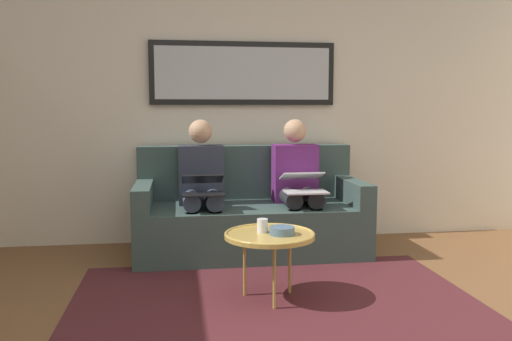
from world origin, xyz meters
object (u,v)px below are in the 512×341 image
at_px(bowl, 282,231).
at_px(person_right, 202,183).
at_px(laptop_silver, 304,183).
at_px(person_left, 297,181).
at_px(laptop_black, 203,186).
at_px(framed_mirror, 243,73).
at_px(couch, 249,215).
at_px(coffee_table, 270,236).
at_px(cup, 262,226).

distance_m(bowl, person_right, 1.27).
height_order(bowl, laptop_silver, laptop_silver).
distance_m(person_left, laptop_black, 0.85).
bearing_deg(laptop_black, laptop_silver, -179.99).
height_order(bowl, person_right, person_right).
distance_m(framed_mirror, person_left, 1.12).
bearing_deg(laptop_black, couch, -143.28).
height_order(person_left, person_right, same).
height_order(person_right, laptop_black, person_right).
bearing_deg(laptop_black, bowl, 115.71).
xyz_separation_m(coffee_table, person_left, (-0.44, -1.15, 0.19)).
relative_size(person_right, laptop_black, 3.24).
relative_size(cup, person_left, 0.08).
distance_m(framed_mirror, laptop_black, 1.23).
bearing_deg(bowl, laptop_black, -64.29).
bearing_deg(person_right, couch, -170.53).
xyz_separation_m(framed_mirror, person_right, (0.41, 0.46, -0.94)).
height_order(cup, person_left, person_left).
distance_m(couch, laptop_black, 0.60).
relative_size(cup, person_right, 0.08).
distance_m(couch, person_right, 0.51).
bearing_deg(laptop_black, person_left, -163.85).
bearing_deg(laptop_silver, couch, -36.70).
relative_size(bowl, laptop_silver, 0.44).
xyz_separation_m(cup, person_right, (0.34, -1.11, 0.13)).
relative_size(framed_mirror, laptop_silver, 4.58).
relative_size(framed_mirror, bowl, 10.48).
bearing_deg(framed_mirror, person_left, 131.84).
height_order(cup, laptop_black, laptop_black).
xyz_separation_m(framed_mirror, laptop_black, (0.41, 0.69, -0.93)).
relative_size(cup, laptop_silver, 0.24).
bearing_deg(cup, laptop_black, -68.67).
distance_m(couch, framed_mirror, 1.30).
height_order(couch, coffee_table, couch).
bearing_deg(cup, person_left, -113.37).
distance_m(framed_mirror, laptop_silver, 1.22).
bearing_deg(couch, person_right, 9.47).
bearing_deg(coffee_table, person_left, -110.88).
height_order(coffee_table, person_left, person_left).
bearing_deg(couch, person_left, 170.53).
bearing_deg(couch, laptop_silver, 143.30).
bearing_deg(bowl, laptop_silver, -111.06).
bearing_deg(couch, laptop_black, 36.72).
bearing_deg(laptop_black, person_right, -90.00).
distance_m(cup, laptop_silver, 1.00).
bearing_deg(bowl, coffee_table, -23.40).
relative_size(coffee_table, cup, 6.47).
relative_size(coffee_table, person_right, 0.51).
xyz_separation_m(cup, laptop_black, (0.34, -0.87, 0.14)).
height_order(laptop_silver, person_right, person_right).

